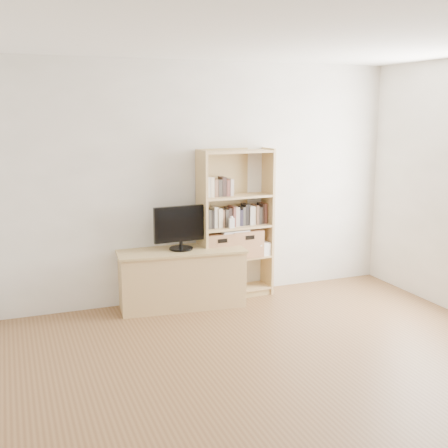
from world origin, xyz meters
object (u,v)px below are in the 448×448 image
basket_right (244,243)px  laptop (233,231)px  television (181,228)px  baby_monitor (232,223)px  basket_left (218,246)px  bookshelf (236,224)px  tv_stand (182,279)px

basket_right → laptop: size_ratio=1.15×
television → baby_monitor: bearing=-3.5°
television → basket_right: television is taller
baby_monitor → laptop: bearing=58.3°
basket_left → laptop: bearing=-3.3°
television → basket_left: television is taller
baby_monitor → laptop: baby_monitor is taller
basket_left → bookshelf: bearing=3.1°
laptop → tv_stand: bearing=-177.2°
laptop → bookshelf: bearing=27.3°
television → tv_stand: bearing=-3.4°
bookshelf → baby_monitor: bookshelf is taller
basket_left → tv_stand: bearing=-171.2°
tv_stand → basket_left: size_ratio=3.68×
tv_stand → television: television is taller
tv_stand → laptop: 0.79m
baby_monitor → basket_right: (0.19, 0.10, -0.26)m
basket_left → basket_right: 0.32m
basket_right → television: bearing=-176.3°
baby_monitor → basket_right: baby_monitor is taller
tv_stand → baby_monitor: bearing=5.6°
bookshelf → laptop: bearing=-152.1°
bookshelf → basket_left: 0.32m
laptop → basket_right: bearing=6.0°
baby_monitor → basket_right: size_ratio=0.30×
laptop → basket_left: bearing=174.2°
basket_right → tv_stand: bearing=-176.3°
tv_stand → basket_left: (0.45, 0.08, 0.31)m
bookshelf → basket_right: (0.10, 0.00, -0.22)m
basket_right → laptop: (-0.14, -0.02, 0.16)m
basket_right → laptop: 0.21m
bookshelf → tv_stand: bearing=-174.9°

